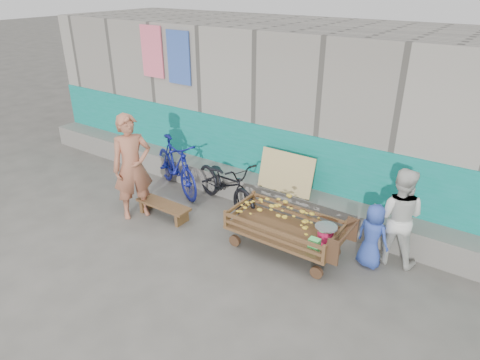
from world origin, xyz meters
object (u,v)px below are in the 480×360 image
Objects in this scene: bench at (163,207)px; child at (372,236)px; woman at (398,217)px; bicycle_dark at (226,183)px; banana_cart at (283,221)px; bicycle_blue at (176,165)px; vendor_man at (132,167)px.

bench is 3.50m from child.
woman reaches higher than bicycle_dark.
bicycle_blue reaches higher than banana_cart.
child is 3.92m from bicycle_blue.
vendor_man is 3.97m from child.
vendor_man is at bearing -169.39° from banana_cart.
bicycle_blue is at bearing 119.13° from bench.
child reaches higher than banana_cart.
woman is (3.64, 0.99, 0.55)m from bench.
child is 2.74m from bicycle_dark.
bicycle_blue is at bearing 33.42° from vendor_man.
bench is 1.06× the size of child.
vendor_man reaches higher than bicycle_blue.
vendor_man is (-0.43, -0.22, 0.73)m from bench.
banana_cart is at bearing 20.62° from woman.
woman reaches higher than bench.
woman is at bearing -67.54° from bicycle_dark.
vendor_man is 1.87× the size of child.
bench is 0.59× the size of bicycle_blue.
child is at bearing -47.04° from vendor_man.
bicycle_dark is (0.68, 0.90, 0.28)m from bench.
bench is at bearing -33.68° from vendor_man.
bench is 0.87m from vendor_man.
banana_cart is 1.00× the size of vendor_man.
vendor_man is at bearing 26.68° from child.
bicycle_blue is (-3.92, 0.21, 0.04)m from child.
bench is 0.70× the size of woman.
bicycle_dark is (1.11, 1.12, -0.45)m from vendor_man.
bicycle_dark is (-2.96, -0.08, -0.27)m from woman.
woman is 0.84× the size of bicycle_blue.
vendor_man reaches higher than bench.
bicycle_blue reaches higher than bicycle_dark.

